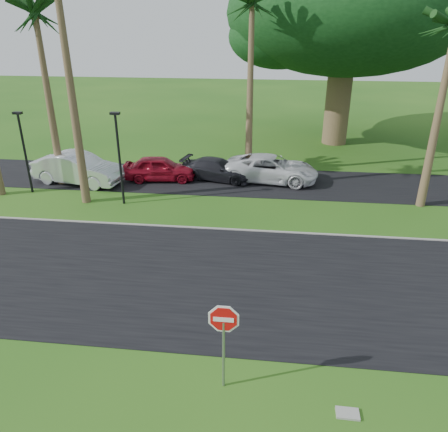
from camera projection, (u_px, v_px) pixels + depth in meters
The scene contains 15 objects.
ground at pixel (219, 313), 14.01m from camera, with size 120.00×120.00×0.00m, color #205114.
road at pixel (226, 279), 15.82m from camera, with size 120.00×8.00×0.02m, color black.
parking_strip at pixel (246, 181), 25.32m from camera, with size 120.00×5.00×0.02m, color black.
curb at pixel (236, 230), 19.48m from camera, with size 120.00×0.12×0.06m, color gray.
stop_sign_near at pixel (224, 330), 10.52m from camera, with size 1.05×0.07×2.62m.
palm_left_mid at pixel (36, 18), 21.51m from camera, with size 5.00×5.00×10.00m.
palm_center at pixel (252, 8), 22.91m from camera, with size 5.00×5.00×10.50m.
canopy_tree at pixel (347, 14), 29.60m from camera, with size 16.50×16.50×13.12m.
streetlight_left at pixel (24, 147), 22.80m from camera, with size 0.45×0.25×4.34m.
streetlight_right at pixel (119, 153), 21.25m from camera, with size 0.45×0.25×4.64m.
car_silver at pixel (78, 169), 24.76m from camera, with size 1.82×5.21×1.72m, color silver.
car_red at pixel (160, 168), 25.30m from camera, with size 1.67×4.14×1.41m, color maroon.
car_dark at pixel (218, 170), 25.40m from camera, with size 1.72×4.23×1.23m, color black.
car_minivan at pixel (271, 169), 25.12m from camera, with size 2.47×5.36×1.49m, color silver.
utility_slab at pixel (348, 413), 10.40m from camera, with size 0.55×0.35×0.06m, color gray.
Camera 1 is at (1.49, -11.39, 8.61)m, focal length 35.00 mm.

